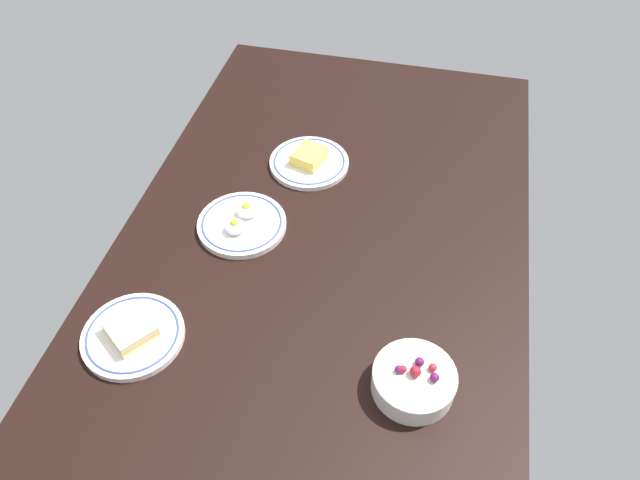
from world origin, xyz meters
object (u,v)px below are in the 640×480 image
Objects in this scene: plate_eggs at (242,223)px; plate_sandwich at (132,334)px; plate_cheese at (309,161)px; bowl_berries at (414,380)px.

plate_sandwich is at bearing 161.46° from plate_eggs.
plate_sandwich is 0.99× the size of plate_cheese.
plate_cheese is at bearing -19.90° from plate_sandwich.
plate_cheese is (56.60, 33.21, -1.53)cm from bowl_berries.
bowl_berries is 65.64cm from plate_cheese.
plate_sandwich reaches higher than plate_cheese.
plate_eggs is at bearing 158.28° from plate_cheese.
plate_cheese is at bearing 30.40° from bowl_berries.
plate_sandwich is at bearing 160.10° from plate_cheese.
plate_eggs is (32.07, 42.98, -1.55)cm from bowl_berries.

